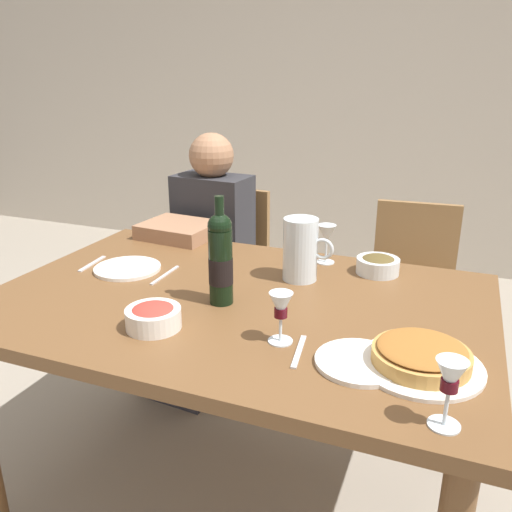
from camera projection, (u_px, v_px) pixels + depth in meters
ground_plane at (239, 495)px, 1.86m from camera, size 8.00×8.00×0.00m
back_wall at (385, 73)px, 3.71m from camera, size 8.00×0.10×2.80m
dining_table at (237, 325)px, 1.64m from camera, size 1.50×1.00×0.76m
wine_bottle at (221, 259)px, 1.53m from camera, size 0.07×0.07×0.32m
water_pitcher at (301, 253)px, 1.72m from camera, size 0.17×0.11×0.21m
baked_tart at (421, 357)px, 1.22m from camera, size 0.29×0.29×0.06m
salad_bowl at (153, 316)px, 1.41m from camera, size 0.15×0.15×0.07m
olive_bowl at (378, 264)px, 1.79m from camera, size 0.15×0.15×0.06m
wine_glass_left_diner at (327, 236)px, 1.87m from camera, size 0.07×0.07×0.14m
wine_glass_right_diner at (450, 380)px, 0.99m from camera, size 0.06×0.06×0.15m
wine_glass_centre at (281, 308)px, 1.31m from camera, size 0.06×0.06×0.14m
dinner_plate_left_setting at (127, 268)px, 1.83m from camera, size 0.23×0.23×0.01m
dinner_plate_right_setting at (360, 362)px, 1.24m from camera, size 0.21×0.21×0.01m
fork_left_setting at (92, 264)px, 1.88m from camera, size 0.03×0.16×0.00m
knife_left_setting at (165, 275)px, 1.78m from camera, size 0.01×0.18×0.00m
knife_right_setting at (426, 376)px, 1.19m from camera, size 0.02×0.18×0.00m
spoon_right_setting at (299, 351)px, 1.29m from camera, size 0.04×0.16×0.00m
chair_left at (227, 266)px, 2.62m from camera, size 0.43×0.43×0.87m
diner_left at (201, 258)px, 2.38m from camera, size 0.36×0.52×1.16m
chair_right at (411, 290)px, 2.33m from camera, size 0.42×0.42×0.87m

